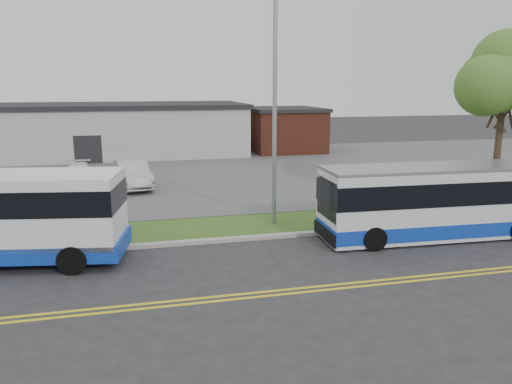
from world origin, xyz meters
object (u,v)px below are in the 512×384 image
object	(u,v)px
transit_bus	(449,201)
tree_east	(505,78)
streetlight_near	(275,102)
shuttle_bus	(22,216)
parked_car_b	(79,174)
parked_car_a	(133,174)

from	to	relation	value
transit_bus	tree_east	bearing A→B (deg)	36.92
transit_bus	streetlight_near	bearing A→B (deg)	156.86
streetlight_near	tree_east	bearing A→B (deg)	1.42
streetlight_near	transit_bus	xyz separation A→B (m)	(6.29, -2.99, -3.79)
shuttle_bus	streetlight_near	bearing A→B (deg)	23.31
parked_car_b	tree_east	bearing A→B (deg)	-33.41
streetlight_near	shuttle_bus	distance (m)	10.31
transit_bus	parked_car_b	bearing A→B (deg)	139.02
shuttle_bus	parked_car_a	bearing A→B (deg)	82.55
streetlight_near	shuttle_bus	size ratio (longest dim) A/B	1.15
shuttle_bus	transit_bus	distance (m)	15.70
streetlight_near	parked_car_b	bearing A→B (deg)	128.28
tree_east	streetlight_near	bearing A→B (deg)	-178.58
transit_bus	parked_car_a	xyz separation A→B (m)	(-12.10, 12.27, -0.56)
streetlight_near	parked_car_a	world-z (taller)	streetlight_near
streetlight_near	shuttle_bus	xyz separation A→B (m)	(-9.39, -2.26, -3.60)
tree_east	streetlight_near	xyz separation A→B (m)	(-11.00, -0.27, -0.97)
tree_east	streetlight_near	world-z (taller)	streetlight_near
parked_car_a	parked_car_b	size ratio (longest dim) A/B	1.15
tree_east	transit_bus	xyz separation A→B (m)	(-4.71, -3.26, -4.77)
tree_east	parked_car_b	world-z (taller)	tree_east
transit_bus	parked_car_a	distance (m)	17.24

